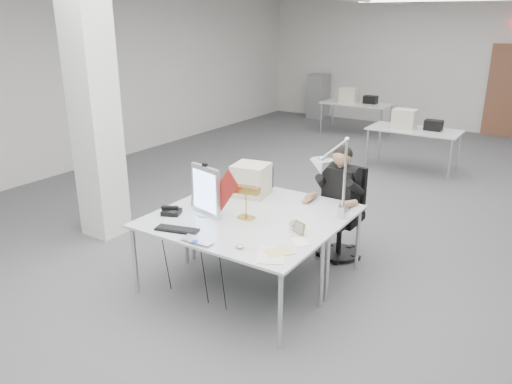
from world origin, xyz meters
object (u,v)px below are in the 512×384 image
monitor (206,191)px  laptop (195,243)px  bankers_lamp (246,203)px  desk_phone (172,212)px  beige_monitor (251,180)px  office_chair (341,212)px  seated_person (341,184)px  desk_main (225,231)px  architect_lamp (334,181)px

monitor → laptop: monitor is taller
bankers_lamp → desk_phone: (-0.70, -0.32, -0.14)m
laptop → beige_monitor: beige_monitor is taller
beige_monitor → monitor: bearing=-103.8°
office_chair → seated_person: (0.00, -0.05, 0.35)m
bankers_lamp → beige_monitor: beige_monitor is taller
desk_phone → beige_monitor: bearing=45.5°
desk_main → beige_monitor: bearing=109.5°
seated_person → architect_lamp: architect_lamp is taller
monitor → laptop: 0.75m
architect_lamp → beige_monitor: bearing=160.5°
beige_monitor → architect_lamp: bearing=-25.1°
seated_person → laptop: 1.94m
office_chair → architect_lamp: architect_lamp is taller
seated_person → laptop: size_ratio=2.97×
office_chair → monitor: 1.65m
desk_main → monitor: bearing=151.0°
desk_main → architect_lamp: (0.81, 0.64, 0.47)m
office_chair → desk_phone: size_ratio=6.06×
architect_lamp → bankers_lamp: bearing=-163.9°
office_chair → desk_phone: bearing=-120.9°
laptop → office_chair: bearing=71.8°
beige_monitor → bankers_lamp: bearing=-69.9°
desk_phone → architect_lamp: bearing=-1.4°
desk_main → beige_monitor: size_ratio=4.76×
beige_monitor → architect_lamp: 1.22m
monitor → desk_phone: (-0.30, -0.19, -0.23)m
laptop → architect_lamp: (0.85, 1.04, 0.44)m
desk_phone → architect_lamp: size_ratio=0.20×
monitor → beige_monitor: size_ratio=1.35×
office_chair → seated_person: 0.35m
desk_main → office_chair: 1.60m
office_chair → architect_lamp: (0.27, -0.86, 0.66)m
seated_person → desk_phone: seated_person is taller
beige_monitor → desk_main: bearing=-80.0°
architect_lamp → seated_person: bearing=104.8°
office_chair → desk_phone: office_chair is taller
laptop → monitor: bearing=118.3°
desk_phone → laptop: bearing=-56.8°
bankers_lamp → architect_lamp: bearing=9.6°
desk_main → seated_person: 1.55m
office_chair → desk_main: bearing=-100.6°
desk_main → bankers_lamp: 0.39m
office_chair → beige_monitor: 1.10m
desk_main → seated_person: size_ratio=1.92×
desk_main → seated_person: seated_person is taller
seated_person → bankers_lamp: bearing=-106.6°
office_chair → beige_monitor: bearing=-139.4°
office_chair → architect_lamp: bearing=-63.4°
bankers_lamp → beige_monitor: bearing=109.2°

